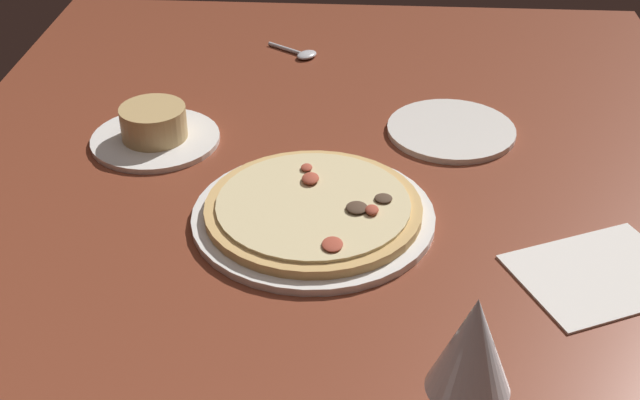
# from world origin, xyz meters

# --- Properties ---
(dining_table) EXTENTS (1.50, 1.10, 0.04)m
(dining_table) POSITION_xyz_m (0.00, 0.00, 0.02)
(dining_table) COLOR brown
(dining_table) RESTS_ON ground
(pizza_main) EXTENTS (0.30, 0.30, 0.03)m
(pizza_main) POSITION_xyz_m (-0.00, 0.02, 0.05)
(pizza_main) COLOR white
(pizza_main) RESTS_ON dining_table
(ramekin_on_saucer) EXTENTS (0.18, 0.18, 0.05)m
(ramekin_on_saucer) POSITION_xyz_m (0.18, 0.25, 0.06)
(ramekin_on_saucer) COLOR white
(ramekin_on_saucer) RESTS_ON dining_table
(wine_glass_far) EXTENTS (0.07, 0.07, 0.17)m
(wine_glass_far) POSITION_xyz_m (-0.35, -0.14, 0.16)
(wine_glass_far) COLOR silver
(wine_glass_far) RESTS_ON dining_table
(side_plate) EXTENTS (0.18, 0.18, 0.01)m
(side_plate) POSITION_xyz_m (0.23, -0.17, 0.04)
(side_plate) COLOR silver
(side_plate) RESTS_ON dining_table
(paper_menu) EXTENTS (0.21, 0.23, 0.00)m
(paper_menu) POSITION_xyz_m (-0.09, -0.31, 0.04)
(paper_menu) COLOR white
(paper_menu) RESTS_ON dining_table
(spoon) EXTENTS (0.08, 0.09, 0.01)m
(spoon) POSITION_xyz_m (0.50, 0.07, 0.04)
(spoon) COLOR silver
(spoon) RESTS_ON dining_table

